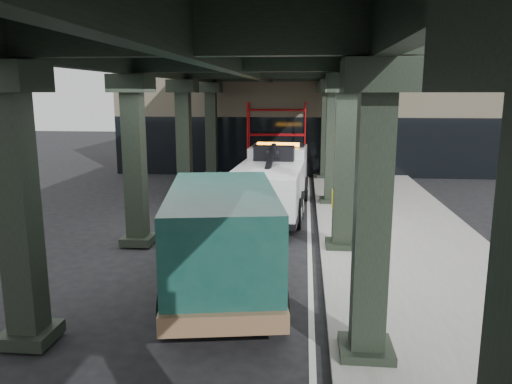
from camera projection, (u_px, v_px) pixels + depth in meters
The scene contains 8 objects.
ground at pixel (243, 273), 12.67m from camera, with size 90.00×90.00×0.00m, color black.
sidewalk at pixel (409, 251), 14.18m from camera, with size 5.00×40.00×0.15m, color gray.
lane_stripe at pixel (310, 250), 14.46m from camera, with size 0.12×38.00×0.01m, color silver.
viaduct at pixel (237, 57), 13.59m from camera, with size 7.40×32.00×6.40m.
building at pixel (314, 101), 31.22m from camera, with size 22.00×10.00×8.00m, color #C6B793.
scaffolding at pixel (277, 138), 26.55m from camera, with size 3.08×0.88×4.00m.
tow_truck at pixel (273, 179), 18.80m from camera, with size 2.72×8.14×2.63m.
towed_van at pixel (222, 237), 11.17m from camera, with size 3.30×6.37×2.47m.
Camera 1 is at (1.50, -11.94, 4.50)m, focal length 35.00 mm.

